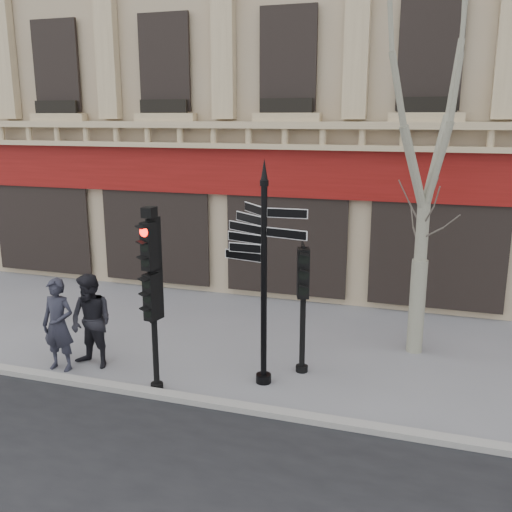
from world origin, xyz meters
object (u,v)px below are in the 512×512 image
at_px(pedestrian_b, 91,321).
at_px(pedestrian_a, 58,325).
at_px(plane_tree, 432,86).
at_px(fingerpost, 264,237).
at_px(traffic_signal_secondary, 303,287).
at_px(traffic_signal_main, 152,277).

bearing_deg(pedestrian_b, pedestrian_a, -140.50).
bearing_deg(plane_tree, fingerpost, -137.73).
distance_m(pedestrian_a, pedestrian_b, 0.65).
distance_m(fingerpost, pedestrian_a, 4.63).
bearing_deg(traffic_signal_secondary, pedestrian_a, 178.53).
height_order(traffic_signal_main, plane_tree, plane_tree).
height_order(traffic_signal_main, pedestrian_a, traffic_signal_main).
bearing_deg(traffic_signal_secondary, plane_tree, 21.98).
bearing_deg(fingerpost, plane_tree, 64.48).
relative_size(fingerpost, plane_tree, 0.54).
height_order(traffic_signal_secondary, plane_tree, plane_tree).
relative_size(traffic_signal_secondary, plane_tree, 0.32).
relative_size(fingerpost, pedestrian_a, 2.26).
relative_size(traffic_signal_secondary, pedestrian_b, 1.32).
height_order(traffic_signal_secondary, pedestrian_a, traffic_signal_secondary).
xyz_separation_m(traffic_signal_secondary, pedestrian_b, (-4.18, -1.07, -0.82)).
xyz_separation_m(fingerpost, pedestrian_a, (-4.15, -0.67, -1.95)).
xyz_separation_m(fingerpost, traffic_signal_secondary, (0.60, 0.71, -1.11)).
relative_size(pedestrian_a, pedestrian_b, 0.98).
height_order(fingerpost, pedestrian_a, fingerpost).
bearing_deg(fingerpost, pedestrian_a, -148.61).
bearing_deg(traffic_signal_main, pedestrian_a, -174.72).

